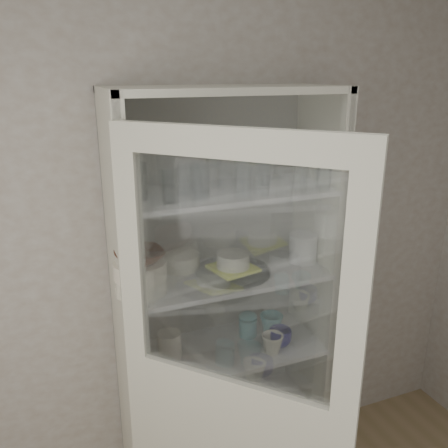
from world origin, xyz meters
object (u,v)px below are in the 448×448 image
object	(u,v)px
goblet_1	(214,167)
plate_stack_back	(180,261)
white_ramekin	(233,260)
mug_blue	(280,337)
pantry_cabinet	(219,326)
cupboard_door	(231,430)
measuring_cups	(157,368)
grey_bowl_stack	(303,248)
mug_white	(272,344)
cream_dish	(198,415)
terracotta_bowl	(139,256)
cream_bowl	(140,269)
goblet_3	(275,160)
white_canister	(170,345)
mug_teal	(271,324)
teal_jar	(248,326)
glass_platter	(233,271)
goblet_0	(129,174)
goblet_2	(241,165)
yellow_trivet	(233,268)
tin_box	(264,398)
plate_stack_front	(141,284)

from	to	relation	value
goblet_1	plate_stack_back	world-z (taller)	goblet_1
white_ramekin	mug_blue	xyz separation A→B (m)	(0.23, -0.07, -0.42)
pantry_cabinet	plate_stack_back	xyz separation A→B (m)	(-0.18, 0.06, 0.36)
cupboard_door	measuring_cups	world-z (taller)	cupboard_door
grey_bowl_stack	mug_white	bearing A→B (deg)	-151.41
cream_dish	terracotta_bowl	bearing A→B (deg)	-167.78
pantry_cabinet	measuring_cups	world-z (taller)	pantry_cabinet
plate_stack_back	cream_bowl	xyz separation A→B (m)	(-0.23, -0.19, 0.07)
goblet_3	white_canister	size ratio (longest dim) A/B	1.39
goblet_1	goblet_3	xyz separation A→B (m)	(0.32, 0.02, 0.01)
cream_bowl	mug_teal	size ratio (longest dim) A/B	1.91
terracotta_bowl	white_canister	world-z (taller)	terracotta_bowl
teal_jar	goblet_1	bearing A→B (deg)	168.77
goblet_3	terracotta_bowl	world-z (taller)	goblet_3
mug_teal	cream_dish	distance (m)	0.59
plate_stack_back	cream_bowl	distance (m)	0.30
terracotta_bowl	cream_dish	world-z (taller)	terracotta_bowl
white_ramekin	glass_platter	bearing A→B (deg)	0.00
goblet_0	glass_platter	size ratio (longest dim) A/B	0.48
terracotta_bowl	teal_jar	distance (m)	0.76
grey_bowl_stack	cream_dish	xyz separation A→B (m)	(-0.56, 0.01, -0.83)
goblet_2	mug_teal	xyz separation A→B (m)	(0.15, -0.07, -0.83)
cupboard_door	goblet_1	world-z (taller)	cupboard_door
pantry_cabinet	goblet_3	bearing A→B (deg)	8.44
goblet_2	pantry_cabinet	bearing A→B (deg)	-168.35
yellow_trivet	white_ramekin	world-z (taller)	white_ramekin
yellow_trivet	tin_box	size ratio (longest dim) A/B	1.04
mug_teal	white_canister	xyz separation A→B (m)	(-0.54, -0.01, 0.01)
cupboard_door	mug_white	world-z (taller)	cupboard_door
cream_bowl	goblet_3	bearing A→B (deg)	13.47
pantry_cabinet	tin_box	bearing A→B (deg)	-16.15
cream_bowl	white_ramekin	size ratio (longest dim) A/B	1.45
mug_white	cream_dish	bearing A→B (deg)	139.39
glass_platter	white_canister	world-z (taller)	glass_platter
goblet_0	mug_white	size ratio (longest dim) A/B	1.59
terracotta_bowl	measuring_cups	size ratio (longest dim) A/B	1.89
goblet_1	glass_platter	bearing A→B (deg)	-66.63
pantry_cabinet	mug_blue	xyz separation A→B (m)	(0.26, -0.16, -0.03)
cupboard_door	goblet_2	xyz separation A→B (m)	(0.31, 0.64, 0.87)
yellow_trivet	mug_white	world-z (taller)	yellow_trivet
yellow_trivet	teal_jar	xyz separation A→B (m)	(0.12, 0.08, -0.37)
plate_stack_front	grey_bowl_stack	world-z (taller)	grey_bowl_stack
cupboard_door	white_canister	distance (m)	0.57
cream_bowl	mug_white	distance (m)	0.76
plate_stack_back	grey_bowl_stack	bearing A→B (deg)	-13.85
pantry_cabinet	teal_jar	bearing A→B (deg)	-3.75
goblet_2	grey_bowl_stack	distance (m)	0.52
cupboard_door	mug_teal	size ratio (longest dim) A/B	17.12
cupboard_door	white_canister	size ratio (longest dim) A/B	15.22
goblet_0	tin_box	xyz separation A→B (m)	(0.63, -0.09, -1.26)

